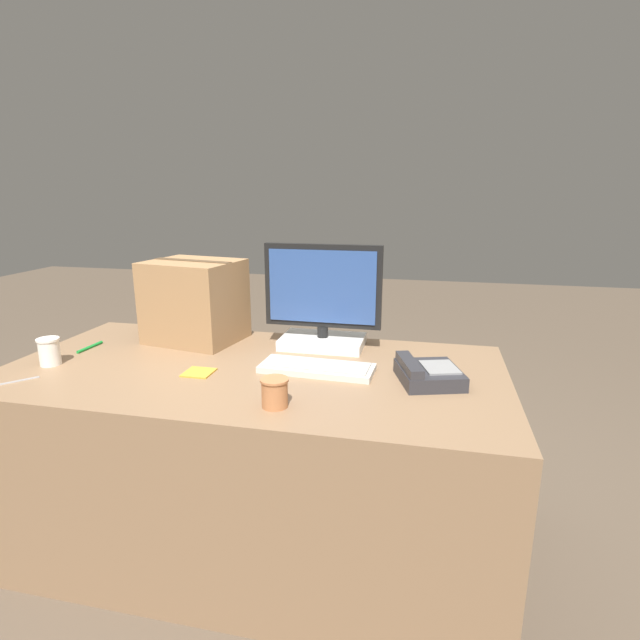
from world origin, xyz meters
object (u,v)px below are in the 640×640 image
object	(u,v)px
paper_cup_right	(275,392)
cardboard_box	(195,301)
desk_phone	(427,374)
sticky_note_pad	(199,373)
paper_cup_left	(49,351)
pen_marker	(90,347)
keyboard	(317,368)
spoon	(4,384)
monitor	(323,307)

from	to	relation	value
paper_cup_right	cardboard_box	size ratio (longest dim) A/B	0.22
desk_phone	sticky_note_pad	world-z (taller)	desk_phone
desk_phone	sticky_note_pad	xyz separation A→B (m)	(-0.78, -0.09, -0.03)
desk_phone	paper_cup_right	xyz separation A→B (m)	(-0.44, -0.30, 0.01)
paper_cup_left	pen_marker	world-z (taller)	paper_cup_left
desk_phone	cardboard_box	distance (m)	1.02
keyboard	paper_cup_right	distance (m)	0.32
paper_cup_left	spoon	world-z (taller)	paper_cup_left
monitor	spoon	size ratio (longest dim) A/B	3.62
desk_phone	pen_marker	world-z (taller)	desk_phone
monitor	cardboard_box	world-z (taller)	monitor
paper_cup_right	pen_marker	world-z (taller)	paper_cup_right
keyboard	spoon	distance (m)	1.04
spoon	sticky_note_pad	size ratio (longest dim) A/B	1.32
desk_phone	monitor	bearing A→B (deg)	127.02
keyboard	desk_phone	bearing A→B (deg)	-0.31
monitor	paper_cup_right	xyz separation A→B (m)	(-0.01, -0.60, -0.12)
monitor	paper_cup_right	world-z (taller)	monitor
paper_cup_left	paper_cup_right	bearing A→B (deg)	-10.50
cardboard_box	sticky_note_pad	xyz separation A→B (m)	(0.19, -0.37, -0.17)
sticky_note_pad	cardboard_box	bearing A→B (deg)	116.64
pen_marker	spoon	bearing A→B (deg)	179.24
desk_phone	pen_marker	xyz separation A→B (m)	(-1.34, 0.07, -0.02)
monitor	desk_phone	bearing A→B (deg)	-35.80
desk_phone	spoon	world-z (taller)	desk_phone
keyboard	paper_cup_left	world-z (taller)	paper_cup_left
keyboard	pen_marker	xyz separation A→B (m)	(-0.96, 0.05, -0.01)
monitor	paper_cup_left	xyz separation A→B (m)	(-0.93, -0.43, -0.12)
paper_cup_left	paper_cup_right	distance (m)	0.93
monitor	sticky_note_pad	bearing A→B (deg)	-132.16
paper_cup_right	sticky_note_pad	bearing A→B (deg)	149.25
paper_cup_right	pen_marker	size ratio (longest dim) A/B	0.63
keyboard	spoon	world-z (taller)	keyboard
spoon	paper_cup_left	bearing A→B (deg)	-143.64
monitor	keyboard	size ratio (longest dim) A/B	1.15
keyboard	paper_cup_left	xyz separation A→B (m)	(-0.97, -0.15, 0.04)
paper_cup_left	paper_cup_right	world-z (taller)	paper_cup_left
monitor	spoon	distance (m)	1.15
spoon	sticky_note_pad	world-z (taller)	sticky_note_pad
paper_cup_left	pen_marker	bearing A→B (deg)	86.01
desk_phone	pen_marker	bearing A→B (deg)	159.62
desk_phone	spoon	xyz separation A→B (m)	(-1.37, -0.32, -0.03)
monitor	spoon	bearing A→B (deg)	-146.28
monitor	paper_cup_right	size ratio (longest dim) A/B	5.37
keyboard	pen_marker	size ratio (longest dim) A/B	2.92
monitor	pen_marker	distance (m)	0.96
desk_phone	sticky_note_pad	size ratio (longest dim) A/B	2.71
cardboard_box	desk_phone	bearing A→B (deg)	-16.21
monitor	cardboard_box	distance (m)	0.55
desk_phone	paper_cup_left	bearing A→B (deg)	168.13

